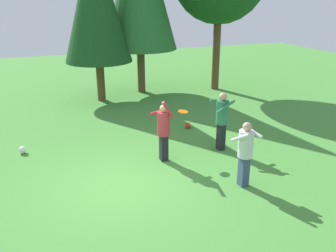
{
  "coord_description": "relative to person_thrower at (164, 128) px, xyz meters",
  "views": [
    {
      "loc": [
        -1.69,
        -7.35,
        4.23
      ],
      "look_at": [
        1.46,
        0.66,
        1.05
      ],
      "focal_mm": 38.65,
      "sensor_mm": 36.0,
      "label": 1
    }
  ],
  "objects": [
    {
      "name": "person_thrower",
      "position": [
        0.0,
        0.0,
        0.0
      ],
      "size": [
        0.55,
        0.57,
        1.71
      ],
      "rotation": [
        0.0,
        0.0,
        0.23
      ],
      "color": "black",
      "rests_on": "ground_plane"
    },
    {
      "name": "frisbee",
      "position": [
        0.61,
        0.14,
        0.33
      ],
      "size": [
        0.38,
        0.38,
        0.06
      ],
      "color": "orange"
    },
    {
      "name": "ball_white",
      "position": [
        -3.52,
        1.85,
        -0.82
      ],
      "size": [
        0.21,
        0.21,
        0.21
      ],
      "primitive_type": "sphere",
      "color": "white",
      "rests_on": "ground_plane"
    },
    {
      "name": "ground_plane",
      "position": [
        -1.42,
        -0.89,
        -0.92
      ],
      "size": [
        40.0,
        40.0,
        0.0
      ],
      "primitive_type": "plane",
      "color": "#478C38"
    },
    {
      "name": "tree_center",
      "position": [
        -0.36,
        6.37,
        3.05
      ],
      "size": [
        2.67,
        2.67,
        6.37
      ],
      "color": "brown",
      "rests_on": "ground_plane"
    },
    {
      "name": "person_catcher",
      "position": [
        1.77,
        0.08,
        0.07
      ],
      "size": [
        0.59,
        0.51,
        1.67
      ],
      "rotation": [
        0.0,
        0.0,
        3.09
      ],
      "color": "black",
      "rests_on": "ground_plane"
    },
    {
      "name": "person_bystander",
      "position": [
        1.24,
        -1.93,
        -0.01
      ],
      "size": [
        0.61,
        0.64,
        1.56
      ],
      "rotation": [
        0.0,
        0.0,
        1.86
      ],
      "color": "#38476B",
      "rests_on": "ground_plane"
    },
    {
      "name": "ball_red",
      "position": [
        1.61,
        1.99,
        -0.83
      ],
      "size": [
        0.19,
        0.19,
        0.19
      ],
      "primitive_type": "sphere",
      "color": "red",
      "rests_on": "ground_plane"
    }
  ]
}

